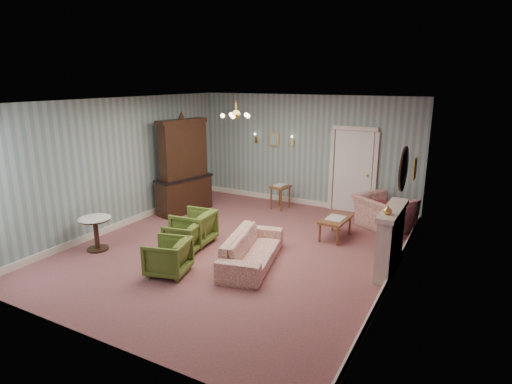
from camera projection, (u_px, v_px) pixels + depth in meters
The scene contains 27 objects.
floor at pixel (238, 248), 8.42m from camera, with size 7.00×7.00×0.00m, color #905454.
ceiling at pixel (236, 101), 7.67m from camera, with size 7.00×7.00×0.00m, color white.
wall_back at pixel (305, 151), 11.02m from camera, with size 6.00×6.00×0.00m, color gray.
wall_front at pixel (88, 236), 5.07m from camera, with size 6.00×6.00×0.00m, color gray.
wall_left at pixel (122, 163), 9.42m from camera, with size 7.00×7.00×0.00m, color gray.
wall_right at pixel (399, 198), 6.67m from camera, with size 7.00×7.00×0.00m, color gray.
wall_right_floral at pixel (398, 198), 6.68m from camera, with size 7.00×7.00×0.00m, color #B85C75.
door at pixel (353, 170), 10.48m from camera, with size 1.12×0.12×2.16m, color white, non-canonical shape.
olive_chair_a at pixel (168, 255), 7.24m from camera, with size 0.67×0.63×0.69m, color #526924.
olive_chair_b at pixel (184, 235), 8.20m from camera, with size 0.64×0.60×0.66m, color #526924.
olive_chair_c at pixel (194, 226), 8.59m from camera, with size 0.74×0.70×0.76m, color #526924.
sofa_chintz at pixel (252, 244), 7.63m from camera, with size 1.95×0.57×0.76m, color #A24145.
wingback_chair at pixel (384, 207), 9.42m from camera, with size 1.15×0.74×1.00m, color #A24145.
dresser at pixel (183, 164), 10.43m from camera, with size 0.52×1.49×2.49m, color black, non-canonical shape.
fireplace at pixel (390, 240), 7.30m from camera, with size 0.30×1.40×1.16m, color beige, non-canonical shape.
mantel_vase at pixel (388, 210), 6.80m from camera, with size 0.15×0.15×0.15m, color gold.
oval_mirror at pixel (403, 169), 6.92m from camera, with size 0.04×0.76×0.84m, color white, non-canonical shape.
framed_print at pixel (415, 169), 8.13m from camera, with size 0.04×0.34×0.42m, color gold, non-canonical shape.
coffee_table at pixel (335, 228), 8.90m from camera, with size 0.49×0.88×0.45m, color brown, non-canonical shape.
side_table_black at pixel (393, 228), 8.72m from camera, with size 0.39×0.39×0.58m, color black, non-canonical shape.
pedestal_table at pixel (96, 234), 8.26m from camera, with size 0.62×0.62×0.67m, color black, non-canonical shape.
nesting_table at pixel (280, 196), 10.92m from camera, with size 0.40×0.51×0.66m, color brown, non-canonical shape.
gilt_mirror_back at pixel (274, 139), 11.33m from camera, with size 0.28×0.06×0.36m, color gold, non-canonical shape.
sconce_left at pixel (256, 138), 11.57m from camera, with size 0.16×0.12×0.30m, color gold, non-canonical shape.
sconce_right at pixel (292, 141), 11.06m from camera, with size 0.16×0.12×0.30m, color gold, non-canonical shape.
chandelier at pixel (236, 116), 7.74m from camera, with size 0.56×0.56×0.36m, color gold, non-canonical shape.
burgundy_cushion at pixel (380, 209), 9.32m from camera, with size 0.38×0.10×0.38m, color maroon.
Camera 1 is at (4.04, -6.72, 3.29)m, focal length 29.48 mm.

